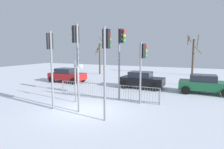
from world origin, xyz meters
TOP-DOWN VIEW (x-y plane):
  - ground_plane at (0.00, 0.00)m, footprint 60.00×60.00m
  - traffic_light_mid_right at (1.78, -0.87)m, footprint 0.34×0.57m
  - traffic_light_foreground_right at (-1.92, -0.48)m, footprint 0.51×0.42m
  - traffic_light_rear_left at (2.52, 2.78)m, footprint 0.43×0.51m
  - traffic_light_mid_left at (-0.28, -0.31)m, footprint 0.53×0.40m
  - traffic_light_rear_right at (1.03, 2.87)m, footprint 0.55×0.37m
  - direction_sign_post at (-1.42, 1.24)m, footprint 0.75×0.31m
  - pedestrian_guard_railing at (-0.00, 2.77)m, footprint 7.37×0.19m
  - car_black_trailing at (1.12, 7.64)m, footprint 3.83×1.98m
  - car_red_near at (-6.89, 7.52)m, footprint 3.80×1.92m
  - car_green_far at (6.18, 7.52)m, footprint 3.84×2.00m
  - bare_tree_left at (-7.02, 15.12)m, footprint 1.56×1.54m
  - bare_tree_centre at (4.79, 19.09)m, footprint 1.93×1.81m

SIDE VIEW (x-z plane):
  - ground_plane at x=0.00m, z-range 0.00..0.00m
  - pedestrian_guard_railing at x=0.00m, z-range 0.02..1.09m
  - car_black_trailing at x=1.12m, z-range 0.03..1.50m
  - car_red_near at x=-6.89m, z-range 0.03..1.50m
  - car_green_far at x=6.18m, z-range 0.03..1.50m
  - direction_sign_post at x=-1.42m, z-range 0.18..2.92m
  - bare_tree_left at x=-7.02m, z-range -0.14..4.88m
  - bare_tree_centre at x=4.79m, z-range 0.08..5.38m
  - traffic_light_rear_left at x=2.52m, z-range 0.90..4.78m
  - traffic_light_foreground_right at x=-1.92m, z-range 1.03..5.46m
  - traffic_light_mid_right at x=1.78m, z-range 1.04..5.50m
  - traffic_light_mid_left at x=-0.28m, z-range 1.11..5.88m
  - traffic_light_rear_right at x=1.03m, z-range 1.12..5.96m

